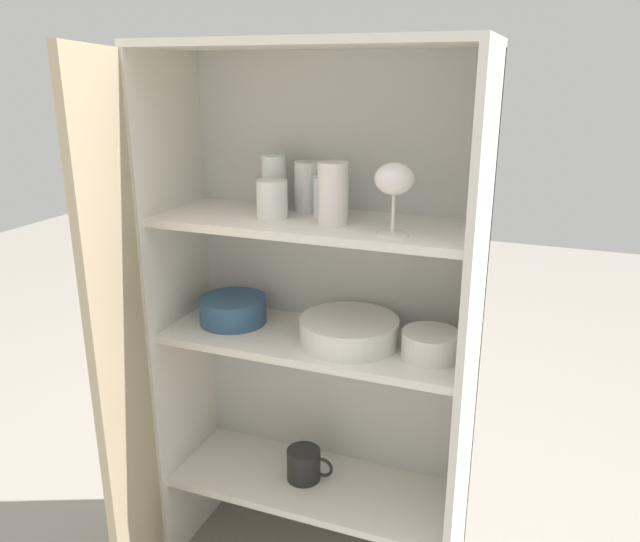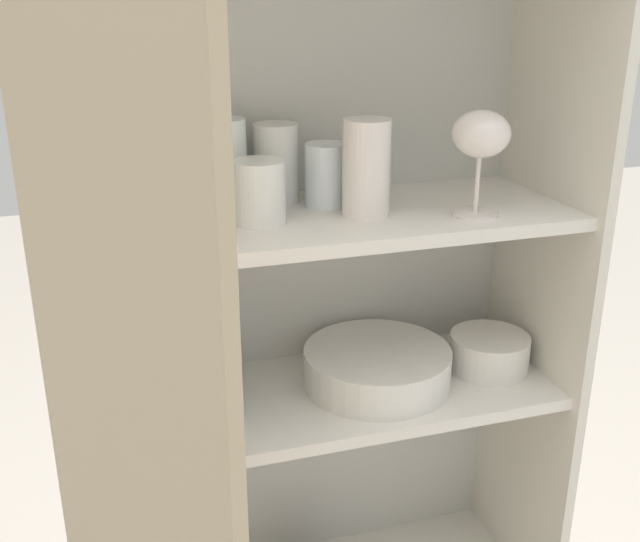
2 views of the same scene
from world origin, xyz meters
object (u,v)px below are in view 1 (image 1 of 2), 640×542
Objects in this scene: serving_bowl_small at (431,343)px; coffee_mug_primary at (304,464)px; mixing_bowl_large at (233,309)px; plate_stack_white at (349,331)px.

serving_bowl_small is 1.04× the size of coffee_mug_primary.
mixing_bowl_large is 0.54m from serving_bowl_small.
mixing_bowl_large reaches higher than serving_bowl_small.
coffee_mug_primary is at bearing -3.49° from mixing_bowl_large.
serving_bowl_small is (0.20, -0.01, 0.00)m from plate_stack_white.
plate_stack_white is 0.20m from serving_bowl_small.
serving_bowl_small is (0.54, -0.02, -0.00)m from mixing_bowl_large.
coffee_mug_primary is at bearing 178.20° from serving_bowl_small.
coffee_mug_primary is at bearing 179.27° from plate_stack_white.
plate_stack_white is 1.38× the size of mixing_bowl_large.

